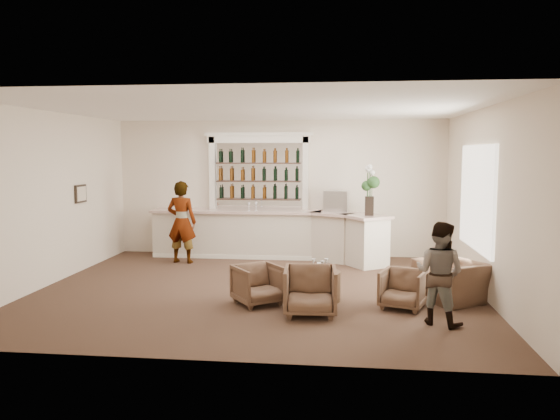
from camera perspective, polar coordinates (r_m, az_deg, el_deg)
The scene contains 19 objects.
ground at distance 10.18m, azimuth -2.36°, elevation -8.29°, with size 8.00×8.00×0.00m, color #4C3226.
room_shell at distance 10.54m, azimuth -0.94°, elevation 5.06°, with size 8.04×7.02×3.32m.
bar_counter at distance 13.00m, azimuth -1.04°, elevation -2.58°, with size 5.72×1.80×1.14m.
back_bar_alcove at distance 13.32m, azimuth -2.25°, elevation 3.93°, with size 2.64×0.25×3.00m.
cocktail_table at distance 9.42m, azimuth 4.21°, elevation -7.91°, with size 0.70×0.70×0.50m, color #442C1D.
sommelier at distance 12.64m, azimuth -10.23°, elevation -1.24°, with size 0.69×0.45×1.88m, color gray.
guest at distance 8.36m, azimuth 16.33°, elevation -6.35°, with size 0.74×0.58×1.52m, color gray.
armchair_left at distance 9.16m, azimuth -2.31°, elevation -7.77°, with size 0.71×0.73×0.66m, color brown.
armchair_center at distance 8.58m, azimuth 3.17°, elevation -8.41°, with size 0.81×0.83×0.75m, color brown.
armchair_right at distance 9.14m, azimuth 12.72°, elevation -8.05°, with size 0.67×0.69×0.63m, color brown.
armchair_far at distance 9.81m, azimuth 17.46°, elevation -7.07°, with size 1.04×0.91×0.68m, color brown.
espresso_machine at distance 12.87m, azimuth 5.92°, elevation 0.95°, with size 0.56×0.47×0.49m, color silver.
flower_vase at distance 12.12m, azimuth 9.34°, elevation 2.38°, with size 0.29×0.29×1.11m.
wine_glass_bar_left at distance 13.00m, azimuth -2.52°, elevation 0.40°, with size 0.07×0.07×0.21m, color white, non-canonical shape.
wine_glass_bar_right at distance 12.95m, azimuth -3.27°, elevation 0.38°, with size 0.07×0.07×0.21m, color white, non-canonical shape.
wine_glass_tbl_a at distance 9.38m, azimuth 3.49°, elevation -5.75°, with size 0.07×0.07×0.21m, color white, non-canonical shape.
wine_glass_tbl_b at distance 9.42m, azimuth 4.85°, elevation -5.71°, with size 0.07×0.07×0.21m, color white, non-canonical shape.
wine_glass_tbl_c at distance 9.21m, azimuth 4.44°, elevation -5.96°, with size 0.07×0.07×0.21m, color white, non-canonical shape.
napkin_holder at distance 9.49m, azimuth 4.13°, elevation -5.89°, with size 0.08×0.08×0.12m, color white.
Camera 1 is at (1.54, -9.74, 2.51)m, focal length 35.00 mm.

